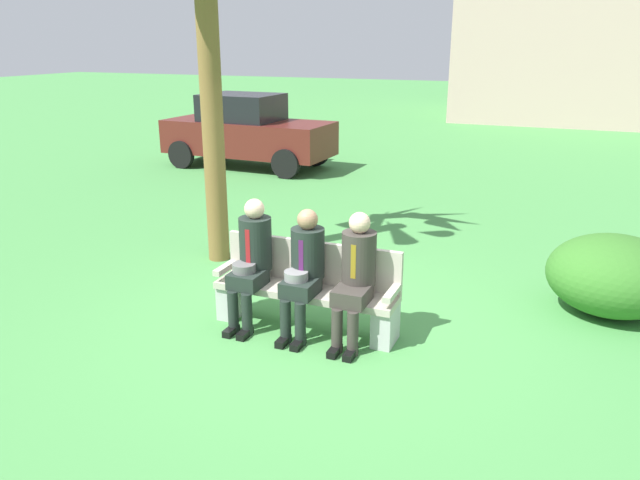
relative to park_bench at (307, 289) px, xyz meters
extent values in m
plane|color=#468E46|center=(0.12, 0.10, -0.42)|extent=(80.00, 80.00, 0.00)
cube|color=#B7AD9E|center=(0.00, -0.06, -0.01)|extent=(1.93, 0.44, 0.07)
cube|color=#B7AD9E|center=(0.00, 0.13, 0.25)|extent=(1.93, 0.06, 0.45)
cube|color=#B7AD9E|center=(-0.92, -0.06, 0.13)|extent=(0.08, 0.44, 0.06)
cube|color=#B7AD9E|center=(0.92, -0.06, 0.13)|extent=(0.08, 0.44, 0.06)
cube|color=#B6B6B6|center=(-0.86, -0.06, -0.23)|extent=(0.20, 0.37, 0.38)
cube|color=#B6B6B6|center=(0.86, -0.06, -0.23)|extent=(0.20, 0.37, 0.38)
cube|color=#1E2823|center=(-0.57, -0.23, 0.11)|extent=(0.32, 0.38, 0.16)
cylinder|color=#1E2823|center=(-0.65, -0.42, -0.20)|extent=(0.11, 0.11, 0.45)
cylinder|color=#1E2823|center=(-0.49, -0.42, -0.20)|extent=(0.11, 0.11, 0.45)
cube|color=black|center=(-0.65, -0.48, -0.39)|extent=(0.09, 0.22, 0.07)
cube|color=black|center=(-0.49, -0.48, -0.39)|extent=(0.09, 0.22, 0.07)
cylinder|color=#1E2823|center=(-0.57, -0.04, 0.43)|extent=(0.34, 0.34, 0.55)
cube|color=maroon|center=(-0.57, -0.20, 0.45)|extent=(0.05, 0.01, 0.35)
sphere|color=beige|center=(-0.57, -0.04, 0.81)|extent=(0.21, 0.21, 0.21)
cylinder|color=#606060|center=(-0.60, -0.25, 0.23)|extent=(0.24, 0.24, 0.09)
cube|color=#1E2823|center=(0.02, -0.23, 0.11)|extent=(0.32, 0.38, 0.16)
cylinder|color=#1E2823|center=(-0.06, -0.42, -0.20)|extent=(0.11, 0.11, 0.45)
cylinder|color=#1E2823|center=(0.10, -0.42, -0.20)|extent=(0.11, 0.11, 0.45)
cube|color=black|center=(-0.06, -0.48, -0.39)|extent=(0.09, 0.22, 0.07)
cube|color=black|center=(0.10, -0.48, -0.39)|extent=(0.09, 0.22, 0.07)
cylinder|color=#1E2823|center=(0.02, -0.04, 0.41)|extent=(0.34, 0.34, 0.51)
cube|color=#4C1951|center=(0.02, -0.20, 0.43)|extent=(0.05, 0.01, 0.32)
sphere|color=#9E7556|center=(0.02, -0.04, 0.76)|extent=(0.21, 0.21, 0.21)
cylinder|color=gray|center=(-0.01, -0.25, 0.23)|extent=(0.24, 0.24, 0.09)
cube|color=#38332D|center=(0.57, -0.23, 0.11)|extent=(0.32, 0.38, 0.16)
cylinder|color=#38332D|center=(0.49, -0.42, -0.20)|extent=(0.11, 0.11, 0.45)
cylinder|color=#38332D|center=(0.65, -0.42, -0.20)|extent=(0.11, 0.11, 0.45)
cube|color=black|center=(0.49, -0.48, -0.39)|extent=(0.09, 0.22, 0.07)
cube|color=black|center=(0.65, -0.48, -0.39)|extent=(0.09, 0.22, 0.07)
cylinder|color=#38332D|center=(0.57, -0.04, 0.42)|extent=(0.34, 0.34, 0.53)
cube|color=olive|center=(0.57, -0.20, 0.44)|extent=(0.05, 0.01, 0.34)
sphere|color=beige|center=(0.57, -0.04, 0.78)|extent=(0.21, 0.21, 0.21)
cylinder|color=brown|center=(-1.96, 1.48, 1.58)|extent=(0.28, 0.28, 4.01)
ellipsoid|color=#347026|center=(2.95, 1.57, 0.02)|extent=(1.41, 1.29, 0.88)
cube|color=#591E19|center=(-4.65, 7.31, 0.28)|extent=(3.96, 1.71, 0.76)
cube|color=black|center=(-4.80, 7.32, 0.96)|extent=(1.75, 1.42, 0.60)
cylinder|color=black|center=(-3.25, 8.04, -0.10)|extent=(0.64, 0.16, 0.64)
cylinder|color=black|center=(-3.31, 6.48, -0.10)|extent=(0.64, 0.16, 0.64)
cylinder|color=black|center=(-5.98, 8.14, -0.10)|extent=(0.64, 0.16, 0.64)
cylinder|color=black|center=(-6.04, 6.59, -0.10)|extent=(0.64, 0.16, 0.64)
camera|label=1|loc=(2.38, -5.47, 2.47)|focal=34.93mm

